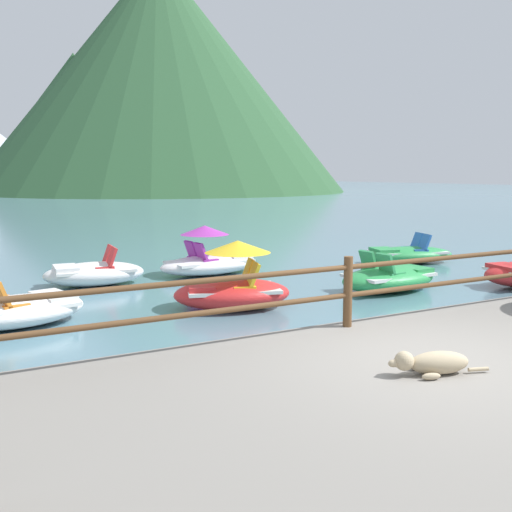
% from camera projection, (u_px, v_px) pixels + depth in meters
% --- Properties ---
extents(ground_plane, '(200.00, 200.00, 0.00)m').
position_uv_depth(ground_plane, '(7.00, 208.00, 41.40)').
color(ground_plane, slate).
extents(dock_railing, '(23.92, 0.12, 0.95)m').
position_uv_depth(dock_railing, '(348.00, 284.00, 7.93)').
color(dock_railing, brown).
rests_on(dock_railing, promenade_dock).
extents(dog_resting, '(1.03, 0.50, 0.26)m').
position_uv_depth(dog_resting, '(433.00, 363.00, 6.09)').
color(dog_resting, tan).
rests_on(dog_resting, promenade_dock).
extents(pedal_boat_0, '(2.78, 1.80, 0.81)m').
position_uv_depth(pedal_boat_0, '(407.00, 254.00, 16.23)').
color(pedal_boat_0, green).
rests_on(pedal_boat_0, ground).
extents(pedal_boat_2, '(2.40, 1.83, 1.24)m').
position_uv_depth(pedal_boat_2, '(233.00, 286.00, 10.79)').
color(pedal_boat_2, red).
rests_on(pedal_boat_2, ground).
extents(pedal_boat_3, '(2.40, 1.41, 0.85)m').
position_uv_depth(pedal_boat_3, '(389.00, 278.00, 12.43)').
color(pedal_boat_3, green).
rests_on(pedal_boat_3, ground).
extents(pedal_boat_4, '(2.26, 1.36, 0.85)m').
position_uv_depth(pedal_boat_4, '(94.00, 273.00, 13.03)').
color(pedal_boat_4, white).
rests_on(pedal_boat_4, ground).
extents(pedal_boat_6, '(2.67, 1.45, 1.20)m').
position_uv_depth(pedal_boat_6, '(209.00, 259.00, 14.44)').
color(pedal_boat_6, white).
rests_on(pedal_boat_6, ground).
extents(pedal_boat_7, '(2.43, 1.82, 0.83)m').
position_uv_depth(pedal_boat_7, '(19.00, 310.00, 9.61)').
color(pedal_boat_7, white).
rests_on(pedal_boat_7, ground).
extents(cliff_headland, '(47.86, 47.86, 29.78)m').
position_uv_depth(cliff_headland, '(147.00, 83.00, 77.13)').
color(cliff_headland, '#2D5633').
rests_on(cliff_headland, ground).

